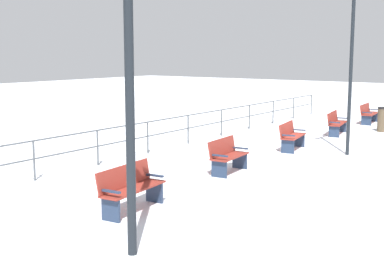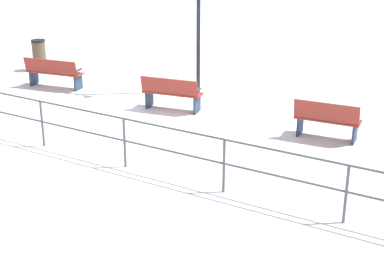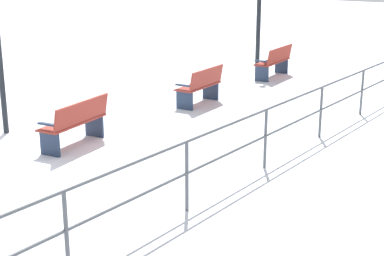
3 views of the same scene
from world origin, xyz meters
name	(u,v)px [view 3 (image 3 of 3)]	position (x,y,z in m)	size (l,w,h in m)	color
ground_plane	(69,144)	(0.00, 0.00, 0.00)	(80.00, 80.00, 0.00)	white
bench_nearest	(275,61)	(0.03, -7.92, 0.48)	(0.67, 1.69, 0.90)	maroon
bench_second	(201,86)	(-0.18, -3.96, 0.46)	(0.64, 1.43, 0.89)	maroon
bench_third	(76,122)	(-0.20, -0.01, 0.46)	(0.75, 1.56, 0.88)	maroon
waterfront_railing	(230,144)	(-3.56, 0.00, 0.69)	(0.05, 19.26, 1.01)	#4C5156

